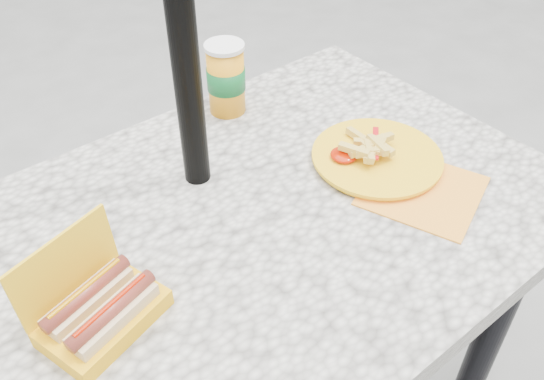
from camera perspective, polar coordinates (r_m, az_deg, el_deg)
picnic_table at (r=1.12m, az=-2.37°, el=-7.04°), size 1.20×0.80×0.75m
umbrella_pole at (r=0.96m, az=-9.17°, el=17.58°), size 0.05×0.05×2.20m
hotdog_box at (r=0.91m, az=-16.69°, el=-11.26°), size 0.21×0.17×0.15m
fries_plate at (r=1.18m, az=10.56°, el=3.07°), size 0.27×0.39×0.05m
soda_cup at (r=1.29m, az=-4.58°, el=10.98°), size 0.09×0.09×0.16m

